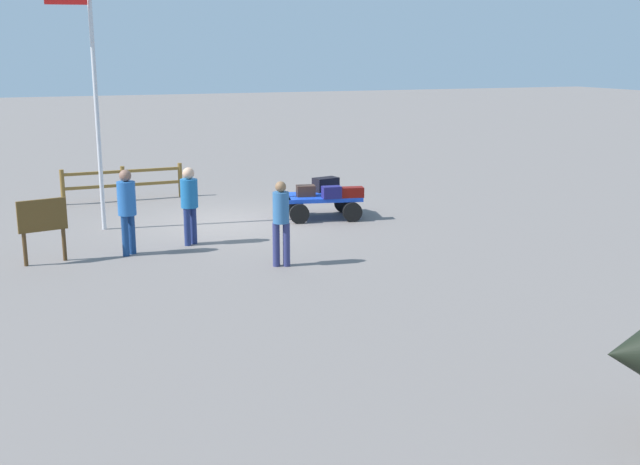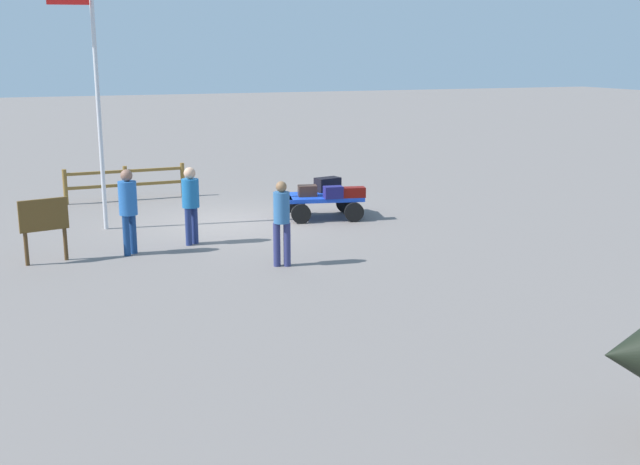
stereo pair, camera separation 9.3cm
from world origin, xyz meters
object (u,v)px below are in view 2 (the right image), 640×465
Objects in this scene: worker_supervisor at (128,204)px; flagpole at (91,79)px; suitcase_olive at (307,191)px; worker_trailing at (191,199)px; luggage_cart at (323,201)px; suitcase_maroon at (328,184)px; suitcase_dark at (353,192)px; worker_lead at (282,218)px; signboard at (44,221)px; suitcase_tan at (333,192)px.

flagpole is (0.34, -2.64, 2.45)m from worker_supervisor.
worker_trailing reaches higher than suitcase_olive.
worker_supervisor is 3.61m from flagpole.
suitcase_olive is at bearing -2.97° from luggage_cart.
worker_supervisor reaches higher than suitcase_maroon.
worker_trailing is (4.26, 1.01, 0.30)m from suitcase_dark.
worker_supervisor is at bearing 23.07° from suitcase_olive.
worker_trailing reaches higher than worker_lead.
worker_lead reaches higher than suitcase_dark.
worker_supervisor is at bearing 24.44° from suitcase_maroon.
signboard is at bearing -24.09° from worker_lead.
signboard reaches higher than suitcase_olive.
suitcase_tan is 0.08× the size of flagpole.
flagpole reaches higher than suitcase_olive.
suitcase_olive is 0.29× the size of worker_supervisor.
worker_lead is 6.06m from flagpole.
luggage_cart is at bearing 57.23° from suitcase_maroon.
suitcase_maroon is at bearing -122.77° from luggage_cart.
luggage_cart is 1.61× the size of signboard.
worker_lead is at bearing 48.74° from suitcase_dark.
worker_supervisor is at bearing 21.15° from luggage_cart.
flagpole is (5.48, -1.15, 2.77)m from suitcase_tan.
worker_supervisor is at bearing -36.59° from worker_lead.
suitcase_tan is at bearing 168.16° from flagpole.
suitcase_maroon reaches higher than luggage_cart.
flagpole reaches higher than luggage_cart.
flagpole is 4.00m from signboard.
signboard is (1.30, 2.69, -2.66)m from flagpole.
suitcase_tan is 3.93m from worker_trailing.
suitcase_dark is 6.72m from flagpole.
suitcase_dark is at bearing 150.65° from suitcase_olive.
flagpole reaches higher than suitcase_maroon.
worker_trailing reaches higher than signboard.
flagpole is (1.72, -2.23, 2.49)m from worker_trailing.
worker_supervisor reaches higher than worker_trailing.
suitcase_dark is 0.38× the size of worker_lead.
suitcase_olive is 0.70m from suitcase_tan.
worker_supervisor is (4.64, 1.98, 0.34)m from suitcase_olive.
suitcase_dark is 1.06m from suitcase_maroon.
signboard is (6.70, 2.01, 0.42)m from luggage_cart.
luggage_cart is 3.23× the size of suitcase_dark.
flagpole is (5.40, -0.68, 3.07)m from luggage_cart.
worker_supervisor is 1.66m from signboard.
suitcase_tan reaches higher than suitcase_dark.
suitcase_olive is (0.41, -0.02, 0.29)m from luggage_cart.
luggage_cart is at bearing -79.99° from suitcase_tan.
worker_supervisor is 1.38× the size of signboard.
suitcase_olive is at bearing -44.70° from suitcase_tan.
worker_trailing is at bearing 16.00° from suitcase_tan.
suitcase_tan is at bearing 135.30° from suitcase_olive.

